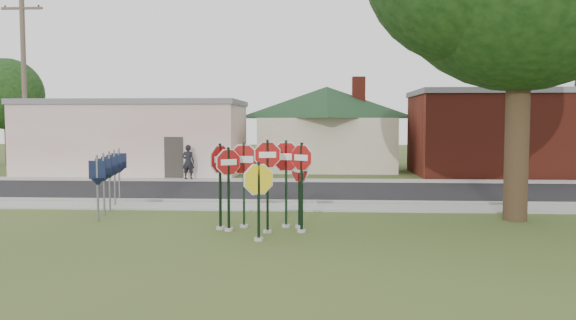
# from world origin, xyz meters

# --- Properties ---
(ground) EXTENTS (120.00, 120.00, 0.00)m
(ground) POSITION_xyz_m (0.00, 0.00, 0.00)
(ground) COLOR #344B1C
(ground) RESTS_ON ground
(sidewalk_near) EXTENTS (60.00, 1.60, 0.06)m
(sidewalk_near) POSITION_xyz_m (0.00, 5.50, 0.03)
(sidewalk_near) COLOR gray
(sidewalk_near) RESTS_ON ground
(road) EXTENTS (60.00, 7.00, 0.04)m
(road) POSITION_xyz_m (0.00, 10.00, 0.02)
(road) COLOR black
(road) RESTS_ON ground
(sidewalk_far) EXTENTS (60.00, 1.60, 0.06)m
(sidewalk_far) POSITION_xyz_m (0.00, 14.30, 0.03)
(sidewalk_far) COLOR gray
(sidewalk_far) RESTS_ON ground
(curb) EXTENTS (60.00, 0.20, 0.14)m
(curb) POSITION_xyz_m (0.00, 6.50, 0.07)
(curb) COLOR gray
(curb) RESTS_ON ground
(stop_sign_center) EXTENTS (0.97, 0.24, 2.60)m
(stop_sign_center) POSITION_xyz_m (0.20, 1.12, 1.59)
(stop_sign_center) COLOR #9E9A93
(stop_sign_center) RESTS_ON ground
(stop_sign_yellow) EXTENTS (0.99, 0.48, 2.09)m
(stop_sign_yellow) POSITION_xyz_m (0.07, 0.12, 1.23)
(stop_sign_yellow) COLOR #9E9A93
(stop_sign_yellow) RESTS_ON ground
(stop_sign_left) EXTENTS (0.84, 0.57, 2.38)m
(stop_sign_left) POSITION_xyz_m (-0.88, 1.32, 1.44)
(stop_sign_left) COLOR #9E9A93
(stop_sign_left) RESTS_ON ground
(stop_sign_right) EXTENTS (0.80, 0.61, 2.51)m
(stop_sign_right) POSITION_xyz_m (1.11, 1.26, 1.54)
(stop_sign_right) COLOR #9E9A93
(stop_sign_right) RESTS_ON ground
(stop_sign_back_right) EXTENTS (1.15, 0.24, 2.58)m
(stop_sign_back_right) POSITION_xyz_m (0.65, 1.96, 1.62)
(stop_sign_back_right) COLOR #9E9A93
(stop_sign_back_right) RESTS_ON ground
(stop_sign_back_left) EXTENTS (1.18, 0.24, 2.52)m
(stop_sign_back_left) POSITION_xyz_m (-0.53, 1.85, 1.57)
(stop_sign_back_left) COLOR #9E9A93
(stop_sign_back_left) RESTS_ON ground
(stop_sign_far_right) EXTENTS (0.64, 0.85, 2.17)m
(stop_sign_far_right) POSITION_xyz_m (1.03, 1.86, 1.30)
(stop_sign_far_right) COLOR #9E9A93
(stop_sign_far_right) RESTS_ON ground
(stop_sign_far_left) EXTENTS (0.57, 0.93, 2.49)m
(stop_sign_far_left) POSITION_xyz_m (-1.15, 1.53, 1.54)
(stop_sign_far_left) COLOR #9E9A93
(stop_sign_far_left) RESTS_ON ground
(route_sign_row) EXTENTS (1.43, 4.63, 2.00)m
(route_sign_row) POSITION_xyz_m (-5.40, 4.50, 1.22)
(route_sign_row) COLOR #59595E
(route_sign_row) RESTS_ON ground
(building_stucco) EXTENTS (12.20, 6.20, 4.20)m
(building_stucco) POSITION_xyz_m (-9.00, 18.00, 2.15)
(building_stucco) COLOR silver
(building_stucco) RESTS_ON ground
(building_house) EXTENTS (11.60, 11.60, 6.20)m
(building_house) POSITION_xyz_m (2.00, 22.00, 3.65)
(building_house) COLOR beige
(building_house) RESTS_ON ground
(building_brick) EXTENTS (10.20, 6.20, 4.75)m
(building_brick) POSITION_xyz_m (12.00, 18.50, 2.40)
(building_brick) COLOR maroon
(building_brick) RESTS_ON ground
(utility_pole_near) EXTENTS (2.20, 0.26, 9.50)m
(utility_pole_near) POSITION_xyz_m (-14.00, 15.20, 4.97)
(utility_pole_near) COLOR #4C3D33
(utility_pole_near) RESTS_ON ground
(bg_tree_left) EXTENTS (4.90, 4.90, 7.35)m
(bg_tree_left) POSITION_xyz_m (-20.00, 24.00, 4.88)
(bg_tree_left) COLOR #2E2214
(bg_tree_left) RESTS_ON ground
(pedestrian) EXTENTS (0.68, 0.48, 1.76)m
(pedestrian) POSITION_xyz_m (-5.12, 14.47, 0.94)
(pedestrian) COLOR black
(pedestrian) RESTS_ON sidewalk_far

